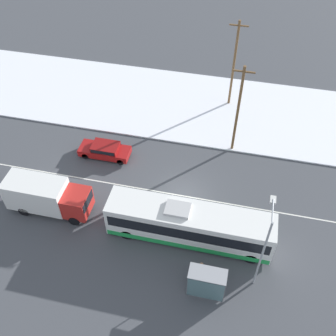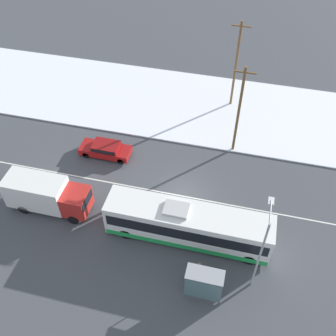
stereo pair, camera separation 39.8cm
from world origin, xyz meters
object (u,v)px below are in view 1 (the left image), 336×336
at_px(utility_pole_roadside, 238,110).
at_px(utility_pole_snowlot, 234,64).
at_px(box_truck, 46,196).
at_px(pedestrian_at_stop, 201,269).
at_px(sedan_car, 105,150).
at_px(city_bus, 189,224).
at_px(bus_shelter, 206,283).
at_px(streetlamp, 265,242).

bearing_deg(utility_pole_roadside, utility_pole_snowlot, 99.11).
height_order(utility_pole_roadside, utility_pole_snowlot, utility_pole_snowlot).
bearing_deg(utility_pole_snowlot, utility_pole_roadside, -80.89).
distance_m(box_truck, pedestrian_at_stop, 13.43).
xyz_separation_m(box_truck, sedan_car, (2.37, 6.96, -0.93)).
distance_m(sedan_car, pedestrian_at_stop, 14.79).
bearing_deg(city_bus, bus_shelter, -65.90).
height_order(bus_shelter, utility_pole_snowlot, utility_pole_snowlot).
xyz_separation_m(box_truck, pedestrian_at_stop, (13.00, -3.31, -0.58)).
xyz_separation_m(sedan_car, bus_shelter, (11.17, -11.56, 0.93)).
distance_m(sedan_car, utility_pole_snowlot, 15.23).
bearing_deg(utility_pole_roadside, city_bus, -101.40).
distance_m(streetlamp, utility_pole_snowlot, 20.44).
height_order(box_truck, sedan_car, box_truck).
bearing_deg(box_truck, utility_pole_roadside, 37.31).
relative_size(sedan_car, utility_pole_roadside, 0.52).
height_order(box_truck, streetlamp, streetlamp).
relative_size(box_truck, bus_shelter, 2.65).
relative_size(pedestrian_at_stop, bus_shelter, 0.70).
bearing_deg(pedestrian_at_stop, sedan_car, 135.99).
relative_size(city_bus, box_truck, 1.84).
bearing_deg(city_bus, streetlamp, -24.27).
distance_m(utility_pole_roadside, utility_pole_snowlot, 7.12).
relative_size(sedan_car, utility_pole_snowlot, 0.50).
relative_size(city_bus, pedestrian_at_stop, 7.00).
relative_size(box_truck, utility_pole_roadside, 0.75).
bearing_deg(utility_pole_roadside, box_truck, -142.69).
xyz_separation_m(box_truck, bus_shelter, (13.54, -4.61, -0.00)).
bearing_deg(streetlamp, sedan_car, 146.55).
height_order(box_truck, bus_shelter, box_truck).
relative_size(city_bus, streetlamp, 1.74).
xyz_separation_m(pedestrian_at_stop, bus_shelter, (0.54, -1.29, 0.58)).
height_order(pedestrian_at_stop, utility_pole_roadside, utility_pole_roadside).
xyz_separation_m(city_bus, bus_shelter, (1.97, -4.40, 0.04)).
relative_size(city_bus, sedan_car, 2.65).
distance_m(city_bus, utility_pole_roadside, 11.29).
bearing_deg(utility_pole_snowlot, pedestrian_at_stop, -88.88).
height_order(sedan_car, bus_shelter, bus_shelter).
bearing_deg(streetlamp, utility_pole_roadside, 103.04).
distance_m(pedestrian_at_stop, bus_shelter, 1.52).
relative_size(bus_shelter, utility_pole_snowlot, 0.27).
relative_size(sedan_car, pedestrian_at_stop, 2.64).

